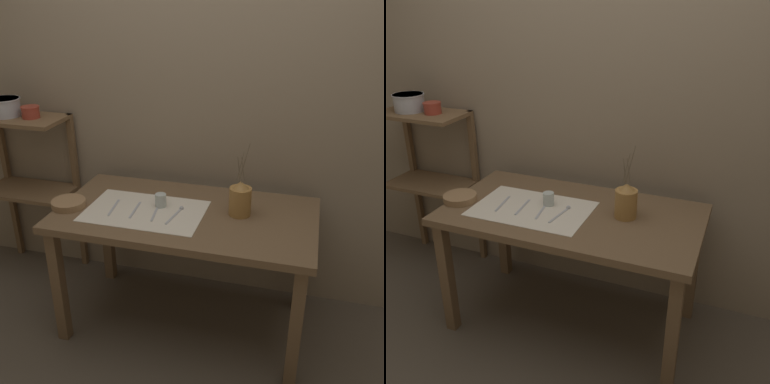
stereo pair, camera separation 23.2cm
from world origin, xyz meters
TOP-DOWN VIEW (x-y plane):
  - ground_plane at (0.00, 0.00)m, footprint 12.00×12.00m
  - stone_wall_back at (0.00, 0.48)m, footprint 7.00×0.06m
  - wooden_table at (0.00, 0.00)m, footprint 1.38×0.73m
  - wooden_shelf_unit at (-1.15, 0.30)m, footprint 0.57×0.32m
  - linen_cloth at (-0.21, -0.05)m, footprint 0.63×0.41m
  - pitcher_with_flowers at (0.28, 0.05)m, footprint 0.12×0.12m
  - wooden_bowl at (-0.63, -0.11)m, footprint 0.18×0.18m
  - glass_tumbler_near at (-0.15, 0.02)m, footprint 0.06×0.06m
  - fork_inner at (-0.39, -0.06)m, footprint 0.04×0.19m
  - knife_center at (-0.26, -0.06)m, footprint 0.03×0.19m
  - spoon_inner at (-0.16, -0.01)m, footprint 0.04×0.20m
  - spoon_outer at (-0.03, -0.02)m, footprint 0.05×0.20m
  - metal_pot_large at (-1.23, 0.27)m, footprint 0.20×0.20m
  - metal_pot_small at (-1.05, 0.27)m, footprint 0.11×0.11m

SIDE VIEW (x-z plane):
  - ground_plane at x=0.00m, z-range 0.00..0.00m
  - wooden_table at x=0.00m, z-range 0.27..1.01m
  - linen_cloth at x=-0.21m, z-range 0.73..0.74m
  - fork_inner at x=-0.39m, z-range 0.74..0.74m
  - knife_center at x=-0.26m, z-range 0.74..0.74m
  - spoon_inner at x=-0.16m, z-range 0.73..0.75m
  - spoon_outer at x=-0.03m, z-range 0.73..0.75m
  - wooden_bowl at x=-0.63m, z-range 0.73..0.77m
  - glass_tumbler_near at x=-0.15m, z-range 0.74..0.81m
  - wooden_shelf_unit at x=-1.15m, z-range 0.22..1.32m
  - pitcher_with_flowers at x=0.28m, z-range 0.62..1.02m
  - metal_pot_small at x=-1.05m, z-range 1.10..1.17m
  - metal_pot_large at x=-1.23m, z-range 1.10..1.21m
  - stone_wall_back at x=0.00m, z-range 0.00..2.40m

